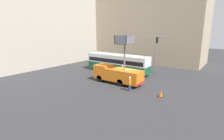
% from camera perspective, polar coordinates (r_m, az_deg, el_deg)
% --- Properties ---
extents(ground_plane, '(120.00, 120.00, 0.00)m').
position_cam_1_polar(ground_plane, '(25.98, 5.31, -3.84)').
color(ground_plane, '#333335').
extents(building_backdrop_far, '(44.00, 10.00, 21.12)m').
position_cam_1_polar(building_backdrop_far, '(41.66, -23.89, 16.16)').
color(building_backdrop_far, '#BCB2A3').
rests_on(building_backdrop_far, ground_plane).
extents(building_backdrop_side, '(10.00, 28.00, 16.10)m').
position_cam_1_polar(building_backdrop_side, '(44.60, 10.33, 13.51)').
color(building_backdrop_side, tan).
rests_on(building_backdrop_side, ground_plane).
extents(utility_truck, '(2.29, 7.26, 6.79)m').
position_cam_1_polar(utility_truck, '(24.91, 1.69, -0.99)').
color(utility_truck, orange).
rests_on(utility_truck, ground_plane).
extents(city_bus, '(2.54, 11.77, 3.22)m').
position_cam_1_polar(city_bus, '(31.16, 1.78, 2.60)').
color(city_bus, '#145638').
rests_on(city_bus, ground_plane).
extents(traffic_light_pole, '(3.58, 3.33, 6.73)m').
position_cam_1_polar(traffic_light_pole, '(30.18, 14.13, 6.97)').
color(traffic_light_pole, slate).
rests_on(traffic_light_pole, ground_plane).
extents(road_worker_near_truck, '(0.38, 0.38, 1.85)m').
position_cam_1_polar(road_worker_near_truck, '(21.89, 5.79, -4.55)').
color(road_worker_near_truck, navy).
rests_on(road_worker_near_truck, ground_plane).
extents(road_worker_directing, '(0.38, 0.38, 1.93)m').
position_cam_1_polar(road_worker_directing, '(28.65, 3.41, -0.19)').
color(road_worker_directing, navy).
rests_on(road_worker_directing, ground_plane).
extents(traffic_cone_near_truck, '(0.63, 0.63, 0.72)m').
position_cam_1_polar(traffic_cone_near_truck, '(20.92, 15.64, -7.54)').
color(traffic_cone_near_truck, black).
rests_on(traffic_cone_near_truck, ground_plane).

